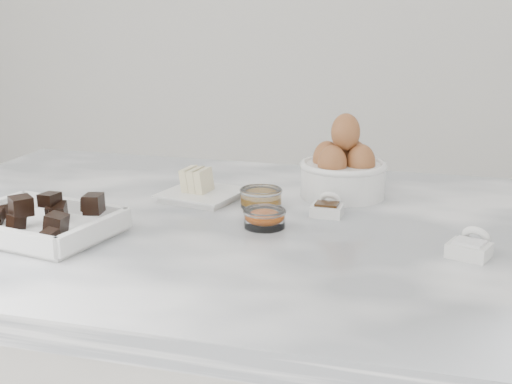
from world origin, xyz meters
TOP-DOWN VIEW (x-y plane):
  - marble_slab at (0.00, 0.00)m, footprint 1.20×0.80m
  - chocolate_dish at (-0.26, -0.15)m, footprint 0.25×0.21m
  - butter_plate at (-0.10, 0.10)m, footprint 0.15×0.15m
  - sugar_ramekin at (0.10, 0.18)m, footprint 0.07×0.07m
  - egg_bowl at (0.13, 0.19)m, footprint 0.15×0.15m
  - honey_bowl at (0.01, 0.09)m, footprint 0.07×0.07m
  - zest_bowl at (0.05, -0.02)m, footprint 0.07×0.07m
  - vanilla_spoon at (0.13, 0.07)m, footprint 0.05×0.06m
  - salt_spoon at (0.35, -0.06)m, footprint 0.06×0.08m

SIDE VIEW (x-z plane):
  - marble_slab at x=0.00m, z-range 0.90..0.94m
  - vanilla_spoon at x=0.13m, z-range 0.93..0.97m
  - salt_spoon at x=0.35m, z-range 0.93..0.97m
  - zest_bowl at x=0.05m, z-range 0.94..0.97m
  - honey_bowl at x=0.01m, z-range 0.94..0.97m
  - butter_plate at x=-0.10m, z-range 0.93..0.98m
  - sugar_ramekin at x=0.10m, z-range 0.94..0.99m
  - chocolate_dish at x=-0.26m, z-range 0.93..0.99m
  - egg_bowl at x=0.13m, z-range 0.91..1.06m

